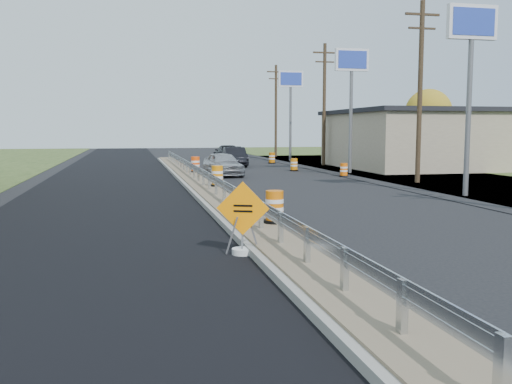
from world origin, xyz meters
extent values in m
plane|color=black|center=(0.00, 0.00, 0.00)|extent=(140.00, 140.00, 0.00)
cube|color=black|center=(-4.40, 10.00, 0.01)|extent=(7.20, 120.00, 0.01)
cube|color=gray|center=(0.00, 8.00, 0.09)|extent=(1.60, 55.00, 0.18)
cube|color=brown|center=(0.00, 8.00, 0.20)|extent=(1.25, 55.00, 0.05)
cube|color=silver|center=(0.00, -14.00, 0.58)|extent=(0.10, 0.15, 0.70)
cube|color=silver|center=(0.00, -12.00, 0.58)|extent=(0.10, 0.15, 0.70)
cube|color=silver|center=(0.00, -10.00, 0.58)|extent=(0.10, 0.15, 0.70)
cube|color=silver|center=(0.00, -8.00, 0.58)|extent=(0.10, 0.15, 0.70)
cube|color=silver|center=(0.00, -6.00, 0.58)|extent=(0.10, 0.15, 0.70)
cube|color=silver|center=(0.00, -4.00, 0.58)|extent=(0.10, 0.15, 0.70)
cube|color=silver|center=(0.00, -2.00, 0.58)|extent=(0.10, 0.15, 0.70)
cube|color=silver|center=(0.00, 0.00, 0.58)|extent=(0.10, 0.15, 0.70)
cube|color=silver|center=(0.00, 2.00, 0.58)|extent=(0.10, 0.15, 0.70)
cube|color=silver|center=(0.00, 4.00, 0.58)|extent=(0.10, 0.15, 0.70)
cube|color=silver|center=(0.00, 6.00, 0.58)|extent=(0.10, 0.15, 0.70)
cube|color=silver|center=(0.00, 8.00, 0.58)|extent=(0.10, 0.15, 0.70)
cube|color=silver|center=(0.00, 10.00, 0.58)|extent=(0.10, 0.15, 0.70)
cube|color=silver|center=(0.00, 12.00, 0.58)|extent=(0.10, 0.15, 0.70)
cube|color=silver|center=(0.00, 14.00, 0.58)|extent=(0.10, 0.15, 0.70)
cube|color=silver|center=(0.00, 16.00, 0.58)|extent=(0.10, 0.15, 0.70)
cube|color=silver|center=(0.00, 18.00, 0.58)|extent=(0.10, 0.15, 0.70)
cube|color=silver|center=(0.00, 20.00, 0.58)|extent=(0.10, 0.15, 0.70)
cube|color=silver|center=(0.00, 22.00, 0.58)|extent=(0.10, 0.15, 0.70)
cube|color=silver|center=(0.00, 24.00, 0.58)|extent=(0.10, 0.15, 0.70)
cube|color=silver|center=(0.00, 26.00, 0.58)|extent=(0.10, 0.15, 0.70)
cube|color=silver|center=(0.00, 28.00, 0.58)|extent=(0.10, 0.15, 0.70)
cube|color=silver|center=(0.00, 30.00, 0.58)|extent=(0.10, 0.15, 0.70)
cube|color=silver|center=(0.00, 32.00, 0.58)|extent=(0.10, 0.15, 0.70)
cube|color=silver|center=(0.00, 9.00, 0.78)|extent=(0.04, 46.00, 0.34)
cube|color=silver|center=(0.00, 9.00, 0.70)|extent=(0.06, 46.00, 0.03)
cube|color=silver|center=(0.00, 9.00, 0.86)|extent=(0.06, 46.00, 0.03)
cube|color=tan|center=(21.00, 20.00, 2.00)|extent=(18.00, 12.00, 4.00)
cube|color=black|center=(21.00, 20.00, 4.12)|extent=(18.50, 12.50, 0.30)
cube|color=black|center=(12.05, 20.00, 1.60)|extent=(0.08, 7.20, 2.20)
cylinder|color=slate|center=(10.50, 3.00, 3.40)|extent=(0.22, 0.22, 6.80)
cube|color=white|center=(10.50, 3.00, 7.20)|extent=(2.20, 0.25, 1.40)
cube|color=#263FB2|center=(10.50, 3.00, 7.20)|extent=(1.90, 0.30, 1.10)
cylinder|color=slate|center=(10.50, 16.00, 3.40)|extent=(0.22, 0.22, 6.80)
cube|color=white|center=(10.50, 16.00, 7.20)|extent=(2.20, 0.25, 1.40)
cube|color=#263FB2|center=(10.50, 16.00, 7.20)|extent=(1.90, 0.30, 1.10)
cylinder|color=slate|center=(10.50, 30.00, 3.40)|extent=(0.22, 0.22, 6.80)
cube|color=white|center=(10.50, 30.00, 7.20)|extent=(2.20, 0.25, 1.40)
cube|color=#263FB2|center=(10.50, 30.00, 7.20)|extent=(1.90, 0.30, 1.10)
cylinder|color=#473523|center=(11.50, 9.00, 4.70)|extent=(0.26, 0.26, 9.40)
cube|color=#473523|center=(11.50, 9.00, 8.70)|extent=(1.90, 0.12, 0.12)
cube|color=#473523|center=(11.50, 9.00, 8.00)|extent=(1.50, 0.10, 0.10)
cylinder|color=#473523|center=(11.50, 24.00, 4.70)|extent=(0.26, 0.26, 9.40)
cube|color=#473523|center=(11.50, 24.00, 8.70)|extent=(1.90, 0.12, 0.12)
cube|color=#473523|center=(11.50, 24.00, 8.00)|extent=(1.50, 0.10, 0.10)
cylinder|color=#473523|center=(11.50, 39.00, 4.70)|extent=(0.26, 0.26, 9.40)
cube|color=#473523|center=(11.50, 39.00, 8.70)|extent=(1.90, 0.12, 0.12)
cube|color=#473523|center=(11.50, 39.00, 8.00)|extent=(1.50, 0.10, 0.10)
cylinder|color=#473523|center=(26.00, 34.00, 1.54)|extent=(0.36, 0.36, 3.08)
sphere|color=gold|center=(26.00, 34.00, 4.55)|extent=(4.62, 4.62, 4.62)
cylinder|color=white|center=(-0.90, -6.07, 0.07)|extent=(0.50, 0.50, 0.14)
cube|color=slate|center=(-1.15, -6.07, 0.45)|extent=(0.29, 0.14, 0.87)
cube|color=slate|center=(-0.65, -6.07, 0.45)|extent=(0.29, 0.14, 0.87)
cube|color=slate|center=(-0.90, -6.03, 0.45)|extent=(0.11, 0.22, 0.89)
cube|color=orange|center=(-0.90, -6.07, 1.06)|extent=(1.13, 0.46, 1.21)
cube|color=black|center=(-0.90, -6.09, 1.12)|extent=(0.40, 0.16, 0.04)
cube|color=black|center=(-0.90, -6.09, 1.00)|extent=(0.40, 0.16, 0.04)
cylinder|color=black|center=(0.55, -3.28, 0.27)|extent=(0.62, 0.62, 0.08)
cylinder|color=orange|center=(0.55, -3.28, 0.70)|extent=(0.49, 0.49, 0.86)
cylinder|color=white|center=(0.55, -3.28, 0.85)|extent=(0.51, 0.51, 0.11)
cylinder|color=white|center=(0.55, -3.28, 0.62)|extent=(0.51, 0.51, 0.11)
cylinder|color=black|center=(0.55, 7.29, 0.27)|extent=(0.64, 0.64, 0.09)
cylinder|color=orange|center=(0.55, 7.29, 0.72)|extent=(0.51, 0.51, 0.90)
cylinder|color=white|center=(0.55, 7.29, 0.87)|extent=(0.53, 0.53, 0.12)
cylinder|color=white|center=(0.55, 7.29, 0.64)|extent=(0.53, 0.53, 0.12)
cylinder|color=black|center=(0.55, 16.18, 0.27)|extent=(0.64, 0.64, 0.09)
cylinder|color=#FF4B0A|center=(0.55, 16.18, 0.72)|extent=(0.52, 0.52, 0.90)
cylinder|color=white|center=(0.55, 16.18, 0.87)|extent=(0.53, 0.53, 0.12)
cylinder|color=white|center=(0.55, 16.18, 0.64)|extent=(0.53, 0.53, 0.12)
cylinder|color=black|center=(9.20, 13.72, 0.04)|extent=(0.55, 0.55, 0.07)
cylinder|color=#FF660A|center=(9.20, 13.72, 0.42)|extent=(0.44, 0.44, 0.77)
cylinder|color=white|center=(9.20, 13.72, 0.55)|extent=(0.45, 0.45, 0.10)
cylinder|color=white|center=(9.20, 13.72, 0.35)|extent=(0.45, 0.45, 0.10)
cylinder|color=black|center=(7.60, 18.90, 0.04)|extent=(0.58, 0.58, 0.08)
cylinder|color=orange|center=(7.60, 18.90, 0.44)|extent=(0.46, 0.46, 0.81)
cylinder|color=white|center=(7.60, 18.90, 0.58)|extent=(0.48, 0.48, 0.11)
cylinder|color=white|center=(7.60, 18.90, 0.37)|extent=(0.48, 0.48, 0.11)
cylinder|color=black|center=(8.23, 27.62, 0.04)|extent=(0.63, 0.63, 0.08)
cylinder|color=#D56A09|center=(8.23, 27.62, 0.48)|extent=(0.50, 0.50, 0.88)
cylinder|color=white|center=(8.23, 27.62, 0.63)|extent=(0.52, 0.52, 0.11)
cylinder|color=white|center=(8.23, 27.62, 0.40)|extent=(0.52, 0.52, 0.11)
imported|color=#B2B2B7|center=(2.20, 15.84, 0.73)|extent=(2.26, 4.46, 1.46)
imported|color=black|center=(4.53, 24.56, 0.73)|extent=(1.80, 4.52, 1.46)
imported|color=black|center=(5.13, 31.70, 0.72)|extent=(2.17, 5.05, 1.45)
camera|label=1|loc=(-3.35, -18.48, 2.82)|focal=40.00mm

